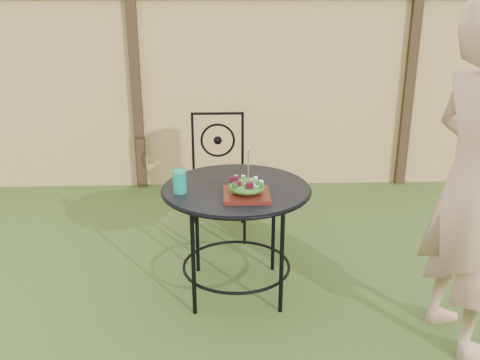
{
  "coord_description": "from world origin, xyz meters",
  "views": [
    {
      "loc": [
        -0.49,
        -2.91,
        1.87
      ],
      "look_at": [
        -0.39,
        0.21,
        0.75
      ],
      "focal_mm": 40.0,
      "sensor_mm": 36.0,
      "label": 1
    }
  ],
  "objects_px": {
    "patio_chair": "(218,172)",
    "salad_plate": "(247,195)",
    "patio_table": "(236,208)",
    "diner": "(476,183)"
  },
  "relations": [
    {
      "from": "patio_table",
      "to": "salad_plate",
      "type": "distance_m",
      "value": 0.23
    },
    {
      "from": "patio_table",
      "to": "salad_plate",
      "type": "bearing_deg",
      "value": -71.59
    },
    {
      "from": "patio_table",
      "to": "salad_plate",
      "type": "xyz_separation_m",
      "value": [
        0.06,
        -0.17,
        0.15
      ]
    },
    {
      "from": "patio_table",
      "to": "patio_chair",
      "type": "bearing_deg",
      "value": 97.31
    },
    {
      "from": "patio_chair",
      "to": "salad_plate",
      "type": "xyz_separation_m",
      "value": [
        0.17,
        -1.09,
        0.23
      ]
    },
    {
      "from": "patio_table",
      "to": "diner",
      "type": "xyz_separation_m",
      "value": [
        1.22,
        -0.54,
        0.34
      ]
    },
    {
      "from": "patio_chair",
      "to": "salad_plate",
      "type": "bearing_deg",
      "value": -80.93
    },
    {
      "from": "patio_chair",
      "to": "salad_plate",
      "type": "relative_size",
      "value": 3.52
    },
    {
      "from": "patio_table",
      "to": "patio_chair",
      "type": "distance_m",
      "value": 0.94
    },
    {
      "from": "patio_table",
      "to": "diner",
      "type": "distance_m",
      "value": 1.38
    }
  ]
}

